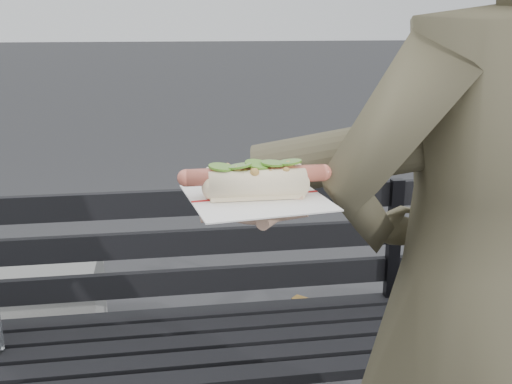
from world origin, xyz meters
TOP-DOWN VIEW (x-y plane):
  - park_bench at (0.01, 0.84)m, footprint 1.50×0.44m
  - person at (0.51, 0.14)m, footprint 0.72×0.58m
  - held_hotdog at (0.30, 0.12)m, footprint 0.63×0.30m

SIDE VIEW (x-z plane):
  - park_bench at x=0.01m, z-range 0.08..0.96m
  - person at x=0.51m, z-range 0.00..1.72m
  - held_hotdog at x=0.30m, z-range 1.06..1.25m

